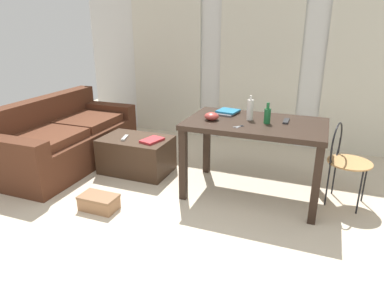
{
  "coord_description": "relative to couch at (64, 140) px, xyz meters",
  "views": [
    {
      "loc": [
        0.92,
        -1.65,
        1.72
      ],
      "look_at": [
        -0.39,
        1.69,
        0.43
      ],
      "focal_mm": 32.18,
      "sensor_mm": 36.0,
      "label": 1
    }
  ],
  "objects": [
    {
      "name": "ground_plane",
      "position": [
        2.08,
        -0.3,
        -0.31
      ],
      "size": [
        8.08,
        8.08,
        0.0
      ],
      "primitive_type": "plane",
      "color": "beige"
    },
    {
      "name": "wall_back",
      "position": [
        2.08,
        1.79,
        0.94
      ],
      "size": [
        5.62,
        0.1,
        2.51
      ],
      "primitive_type": "cube",
      "color": "silver",
      "rests_on": "ground"
    },
    {
      "name": "curtains",
      "position": [
        2.08,
        1.7,
        0.82
      ],
      "size": [
        4.0,
        0.03,
        2.27
      ],
      "color": "beige",
      "rests_on": "ground"
    },
    {
      "name": "couch",
      "position": [
        0.0,
        0.0,
        0.0
      ],
      "size": [
        0.93,
        1.91,
        0.82
      ],
      "color": "#4C2819",
      "rests_on": "ground"
    },
    {
      "name": "coffee_table",
      "position": [
        0.99,
        0.1,
        -0.1
      ],
      "size": [
        0.81,
        0.54,
        0.42
      ],
      "color": "#382619",
      "rests_on": "ground"
    },
    {
      "name": "craft_table",
      "position": [
        2.4,
        0.03,
        0.37
      ],
      "size": [
        1.35,
        0.82,
        0.79
      ],
      "color": "black",
      "rests_on": "ground"
    },
    {
      "name": "wire_chair",
      "position": [
        3.24,
        0.17,
        0.19
      ],
      "size": [
        0.41,
        0.44,
        0.81
      ],
      "color": "#B7844C",
      "rests_on": "ground"
    },
    {
      "name": "bottle_near",
      "position": [
        2.51,
        0.0,
        0.56
      ],
      "size": [
        0.06,
        0.06,
        0.2
      ],
      "color": "#195B2D",
      "rests_on": "craft_table"
    },
    {
      "name": "bottle_far",
      "position": [
        2.33,
        0.07,
        0.58
      ],
      "size": [
        0.06,
        0.06,
        0.25
      ],
      "color": "beige",
      "rests_on": "craft_table"
    },
    {
      "name": "bowl",
      "position": [
        1.98,
        -0.08,
        0.52
      ],
      "size": [
        0.14,
        0.14,
        0.08
      ],
      "primitive_type": "ellipsoid",
      "color": "#9E3833",
      "rests_on": "craft_table"
    },
    {
      "name": "book_stack",
      "position": [
        2.06,
        0.23,
        0.5
      ],
      "size": [
        0.24,
        0.3,
        0.04
      ],
      "color": "#4C4C51",
      "rests_on": "craft_table"
    },
    {
      "name": "tv_remote_on_table",
      "position": [
        2.68,
        0.12,
        0.49
      ],
      "size": [
        0.05,
        0.18,
        0.02
      ],
      "primitive_type": "cube",
      "rotation": [
        0.0,
        0.0,
        0.01
      ],
      "color": "#232326",
      "rests_on": "craft_table"
    },
    {
      "name": "scissors",
      "position": [
        2.3,
        -0.2,
        0.48
      ],
      "size": [
        0.09,
        0.11,
        0.0
      ],
      "color": "#9EA0A5",
      "rests_on": "craft_table"
    },
    {
      "name": "tv_remote_primary",
      "position": [
        0.88,
        0.03,
        0.12
      ],
      "size": [
        0.09,
        0.18,
        0.02
      ],
      "primitive_type": "cube",
      "rotation": [
        0.0,
        0.0,
        0.27
      ],
      "color": "#B7B7B2",
      "rests_on": "coffee_table"
    },
    {
      "name": "magazine",
      "position": [
        1.22,
        0.07,
        0.12
      ],
      "size": [
        0.23,
        0.29,
        0.03
      ],
      "primitive_type": "cube",
      "rotation": [
        0.0,
        0.0,
        -0.25
      ],
      "color": "red",
      "rests_on": "coffee_table"
    },
    {
      "name": "shoebox",
      "position": [
        1.1,
        -0.83,
        -0.24
      ],
      "size": [
        0.36,
        0.22,
        0.15
      ],
      "color": "#996B47",
      "rests_on": "ground"
    }
  ]
}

